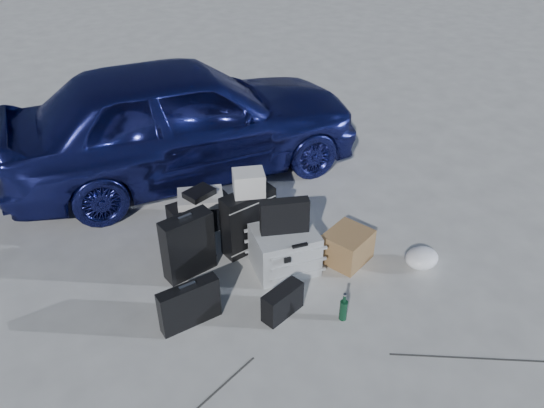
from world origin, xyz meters
The scene contains 15 objects.
ground centered at (0.00, 0.00, 0.00)m, with size 60.00×60.00×0.00m, color beige.
car centered at (0.08, 2.64, 0.69)m, with size 1.62×4.03×1.37m, color navy.
pelican_case centered at (0.11, 0.54, 0.20)m, with size 0.56×0.45×0.40m, color #ABAEB0.
laptop_bag centered at (0.11, 0.56, 0.56)m, with size 0.43×0.11×0.32m, color black.
briefcase centered at (-0.91, 0.35, 0.19)m, with size 0.50×0.11×0.39m, color black.
suitcase_left centered at (-0.65, 0.94, 0.30)m, with size 0.46×0.17×0.60m, color black.
suitcase_right centered at (-0.02, 0.97, 0.31)m, with size 0.52×0.19×0.62m, color black.
white_carton centered at (-0.01, 0.96, 0.73)m, with size 0.28×0.22×0.22m, color silver.
duffel_bag centered at (-0.28, 1.50, 0.16)m, with size 0.63×0.27×0.31m, color black.
flat_box_white centered at (-0.26, 1.51, 0.35)m, with size 0.44×0.33×0.08m, color silver.
flat_box_black centered at (-0.27, 1.50, 0.42)m, with size 0.28×0.20×0.06m, color black.
cardboard_box centered at (0.67, 0.33, 0.15)m, with size 0.40×0.35×0.30m, color #986D42.
plastic_bag centered at (1.20, -0.10, 0.09)m, with size 0.32×0.27×0.18m, color white.
messenger_bag centered at (-0.22, 0.05, 0.13)m, with size 0.37×0.14×0.26m, color black.
green_bottle centered at (0.17, -0.26, 0.13)m, with size 0.07×0.07×0.26m, color #0C311C.
Camera 1 is at (-1.95, -2.60, 3.20)m, focal length 35.00 mm.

